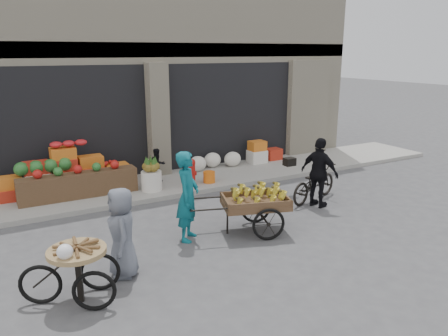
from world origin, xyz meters
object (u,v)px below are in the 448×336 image
pineapple_bin (152,181)px  cyclist (319,173)px  orange_bucket (209,177)px  vendor_grey (122,233)px  bicycle (314,183)px  banana_cart (253,200)px  vendor_woman (188,196)px  seated_person (158,165)px  fire_hydrant (191,171)px  tricycle_cart (78,266)px

pineapple_bin → cyclist: 4.19m
orange_bucket → vendor_grey: (-3.43, -3.64, 0.48)m
pineapple_bin → bicycle: bicycle is taller
banana_cart → vendor_woman: 1.34m
vendor_woman → cyclist: (3.46, 0.21, -0.06)m
pineapple_bin → banana_cart: 3.42m
seated_person → cyclist: size_ratio=0.56×
cyclist → vendor_woman: bearing=76.3°
banana_cart → vendor_woman: bearing=-175.8°
fire_hydrant → bicycle: 3.21m
cyclist → fire_hydrant: bearing=20.0°
vendor_woman → fire_hydrant: bearing=13.2°
fire_hydrant → banana_cart: size_ratio=0.30×
bicycle → pineapple_bin: bearing=37.8°
pineapple_bin → fire_hydrant: (1.10, -0.05, 0.13)m
vendor_woman → orange_bucket: bearing=5.3°
vendor_grey → vendor_woman: bearing=127.8°
fire_hydrant → bicycle: size_ratio=0.41×
tricycle_cart → fire_hydrant: bearing=69.5°
seated_person → vendor_woman: (-0.71, -3.55, 0.30)m
vendor_woman → cyclist: bearing=-47.3°
fire_hydrant → seated_person: seated_person is taller
orange_bucket → cyclist: size_ratio=0.19×
pineapple_bin → tricycle_cart: bearing=-122.1°
orange_bucket → bicycle: 2.84m
fire_hydrant → tricycle_cart: bearing=-132.0°
seated_person → cyclist: 4.33m
banana_cart → vendor_grey: 2.85m
vendor_woman → cyclist: vendor_woman is taller
orange_bucket → fire_hydrant: bearing=174.3°
fire_hydrant → orange_bucket: bearing=-5.7°
tricycle_cart → vendor_grey: size_ratio=0.96×
seated_person → vendor_woman: 3.63m
pineapple_bin → vendor_woman: bearing=-96.1°
banana_cart → vendor_grey: vendor_grey is taller
vendor_grey → tricycle_cart: bearing=-49.8°
fire_hydrant → vendor_grey: (-2.93, -3.69, 0.25)m
banana_cart → bicycle: bearing=39.0°
orange_bucket → seated_person: bearing=149.7°
cyclist → seated_person: bearing=22.2°
fire_hydrant → banana_cart: bearing=-92.2°
bicycle → cyclist: bearing=136.2°
orange_bucket → banana_cart: 3.25m
bicycle → banana_cart: bearing=94.1°
pineapple_bin → bicycle: 4.08m
bicycle → cyclist: size_ratio=1.04×
seated_person → tricycle_cart: (-3.03, -4.79, -0.02)m
orange_bucket → banana_cart: banana_cart is taller
seated_person → vendor_grey: 4.88m
orange_bucket → vendor_woman: (-1.91, -2.85, 0.61)m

